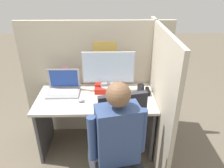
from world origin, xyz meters
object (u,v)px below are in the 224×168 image
(laptop, at_px, (64,88))
(stapler, at_px, (148,91))
(office_chair, at_px, (119,152))
(carrot_toy, at_px, (126,107))
(coffee_mug, at_px, (141,88))
(person, at_px, (116,147))
(monitor, at_px, (108,69))
(paper_box, at_px, (109,88))

(laptop, xyz_separation_m, stapler, (0.97, -0.04, -0.03))
(office_chair, bearing_deg, carrot_toy, 78.37)
(coffee_mug, bearing_deg, laptop, -179.07)
(laptop, height_order, office_chair, office_chair)
(carrot_toy, bearing_deg, person, -101.79)
(stapler, relative_size, coffee_mug, 1.73)
(stapler, xyz_separation_m, coffee_mug, (-0.08, 0.06, 0.02))
(monitor, relative_size, office_chair, 0.57)
(coffee_mug, bearing_deg, office_chair, -110.03)
(office_chair, bearing_deg, paper_box, 96.45)
(stapler, bearing_deg, coffee_mug, 143.53)
(office_chair, height_order, person, person)
(person, bearing_deg, paper_box, 93.36)
(paper_box, height_order, monitor, monitor)
(monitor, relative_size, coffee_mug, 7.26)
(carrot_toy, distance_m, coffee_mug, 0.42)
(paper_box, height_order, laptop, laptop)
(monitor, xyz_separation_m, office_chair, (0.09, -0.81, -0.47))
(laptop, xyz_separation_m, person, (0.58, -0.93, -0.03))
(stapler, bearing_deg, monitor, 169.75)
(person, bearing_deg, coffee_mug, 71.25)
(monitor, distance_m, stapler, 0.52)
(stapler, relative_size, carrot_toy, 0.87)
(office_chair, distance_m, person, 0.27)
(carrot_toy, distance_m, office_chair, 0.47)
(monitor, relative_size, stapler, 4.19)
(person, relative_size, coffee_mug, 15.70)
(monitor, xyz_separation_m, coffee_mug, (0.38, -0.03, -0.23))
(paper_box, height_order, coffee_mug, coffee_mug)
(office_chair, relative_size, person, 0.81)
(office_chair, xyz_separation_m, person, (-0.03, -0.16, 0.22))
(coffee_mug, bearing_deg, paper_box, 176.56)
(paper_box, xyz_separation_m, laptop, (-0.52, -0.04, 0.02))
(stapler, distance_m, coffee_mug, 0.10)
(monitor, height_order, coffee_mug, monitor)
(monitor, bearing_deg, person, -86.65)
(monitor, height_order, laptop, monitor)
(stapler, xyz_separation_m, office_chair, (-0.36, -0.73, -0.22))
(paper_box, relative_size, monitor, 0.55)
(paper_box, relative_size, office_chair, 0.31)
(carrot_toy, bearing_deg, laptop, 153.12)
(stapler, relative_size, office_chair, 0.14)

